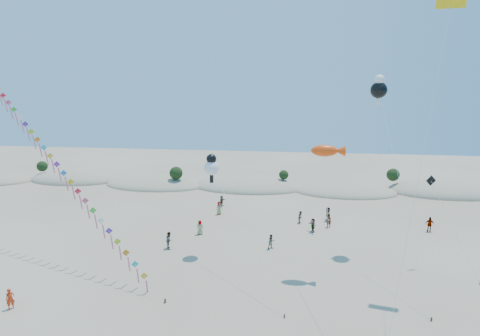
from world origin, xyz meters
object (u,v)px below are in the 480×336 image
Objects in this scene: fish_kite at (328,151)px; flyer_foreground at (10,299)px; kite_train at (58,166)px; parafoil_kite at (450,10)px.

fish_kite reaches higher than flyer_foreground.
kite_train is 1.03× the size of parafoil_kite.
parafoil_kite reaches higher than fish_kite.
kite_train is at bearing 54.12° from flyer_foreground.
parafoil_kite is 42.10m from flyer_foreground.
parafoil_kite reaches higher than kite_train.
flyer_foreground is (-34.19, -9.95, -22.47)m from parafoil_kite.
fish_kite is 0.55× the size of parafoil_kite.
parafoil_kite is (35.51, -0.37, 13.96)m from kite_train.
fish_kite is (26.42, -0.22, 2.15)m from kite_train.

